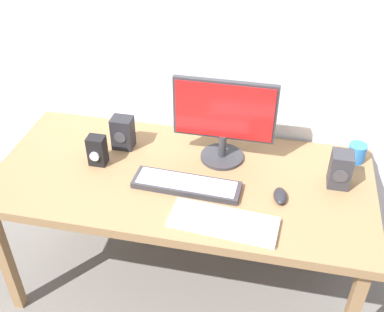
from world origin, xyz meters
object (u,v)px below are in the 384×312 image
at_px(speaker_right, 340,169).
at_px(audio_controller, 97,151).
at_px(speaker_left, 123,133).
at_px(monitor, 224,118).
at_px(coffee_mug, 357,153).
at_px(desk, 182,186).
at_px(mouse, 280,196).
at_px(keyboard_secondary, 224,222).
at_px(keyboard_primary, 187,185).

bearing_deg(speaker_right, audio_controller, -176.02).
distance_m(speaker_right, speaker_left, 1.02).
relative_size(monitor, speaker_right, 2.81).
distance_m(speaker_left, coffee_mug, 1.12).
distance_m(desk, audio_controller, 0.43).
bearing_deg(mouse, keyboard_secondary, -142.80).
relative_size(monitor, mouse, 4.39).
height_order(mouse, speaker_left, speaker_left).
relative_size(keyboard_secondary, speaker_left, 2.75).
bearing_deg(speaker_right, coffee_mug, 65.49).
bearing_deg(coffee_mug, speaker_right, -114.51).
bearing_deg(speaker_left, speaker_right, -4.39).
height_order(keyboard_primary, keyboard_secondary, keyboard_primary).
distance_m(keyboard_primary, speaker_left, 0.45).
bearing_deg(mouse, audio_controller, 168.41).
bearing_deg(speaker_right, keyboard_primary, -166.04).
relative_size(speaker_left, coffee_mug, 1.80).
distance_m(mouse, audio_controller, 0.86).
bearing_deg(coffee_mug, speaker_left, -173.90).
distance_m(keyboard_primary, coffee_mug, 0.82).
bearing_deg(keyboard_primary, desk, 117.33).
distance_m(keyboard_primary, audio_controller, 0.45).
bearing_deg(coffee_mug, keyboard_primary, -154.14).
bearing_deg(keyboard_secondary, audio_controller, 156.42).
bearing_deg(mouse, coffee_mug, 39.75).
height_order(mouse, speaker_right, speaker_right).
bearing_deg(monitor, speaker_left, -178.34).
height_order(keyboard_secondary, speaker_right, speaker_right).
distance_m(audio_controller, coffee_mug, 1.22).
xyz_separation_m(mouse, speaker_right, (0.24, 0.15, 0.07)).
relative_size(keyboard_secondary, coffee_mug, 4.96).
relative_size(monitor, keyboard_secondary, 1.05).
relative_size(desk, mouse, 16.13).
xyz_separation_m(speaker_right, speaker_left, (-1.02, 0.08, -0.00)).
relative_size(desk, audio_controller, 11.80).
xyz_separation_m(keyboard_secondary, coffee_mug, (0.55, 0.55, 0.03)).
bearing_deg(speaker_left, keyboard_secondary, -37.46).
relative_size(mouse, coffee_mug, 1.19).
xyz_separation_m(mouse, coffee_mug, (0.33, 0.35, 0.03)).
bearing_deg(coffee_mug, audio_controller, -166.99).
distance_m(keyboard_secondary, mouse, 0.29).
height_order(monitor, coffee_mug, monitor).
bearing_deg(audio_controller, mouse, -5.04).
bearing_deg(coffee_mug, desk, -159.93).
bearing_deg(audio_controller, keyboard_secondary, -23.58).
bearing_deg(speaker_left, audio_controller, -115.23).
xyz_separation_m(desk, monitor, (0.16, 0.18, 0.28)).
bearing_deg(keyboard_secondary, mouse, 43.75).
height_order(monitor, audio_controller, monitor).
relative_size(desk, speaker_right, 10.33).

